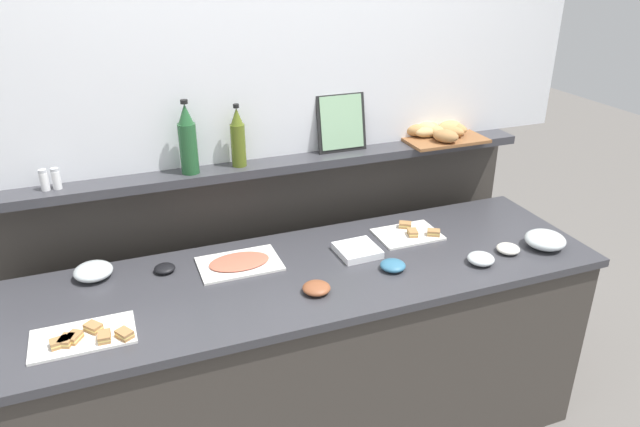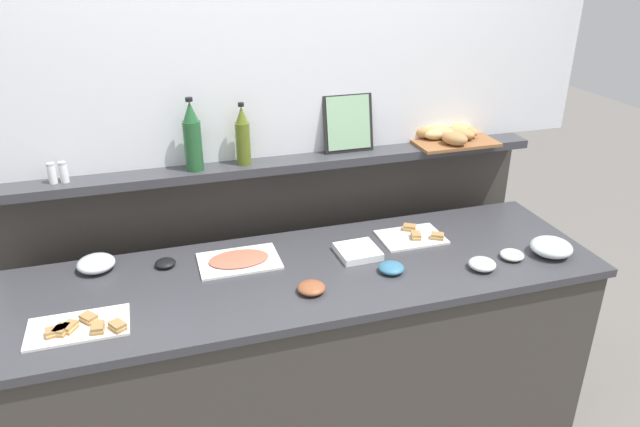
{
  "view_description": "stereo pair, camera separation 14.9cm",
  "coord_description": "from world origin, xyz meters",
  "px_view_note": "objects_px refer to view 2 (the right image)",
  "views": [
    {
      "loc": [
        -0.7,
        -1.95,
        2.12
      ],
      "look_at": [
        0.08,
        0.1,
        1.1
      ],
      "focal_mm": 33.12,
      "sensor_mm": 36.0,
      "label": 1
    },
    {
      "loc": [
        -0.56,
        -2.0,
        2.12
      ],
      "look_at": [
        0.08,
        0.1,
        1.1
      ],
      "focal_mm": 33.12,
      "sensor_mm": 36.0,
      "label": 2
    }
  ],
  "objects_px": {
    "framed_picture": "(348,123)",
    "condiment_bowl_teal": "(391,268)",
    "cold_cuts_platter": "(239,260)",
    "glass_bowl_large": "(551,248)",
    "salt_shaker": "(52,173)",
    "bread_basket": "(448,134)",
    "condiment_bowl_dark": "(165,263)",
    "condiment_bowl_red": "(311,288)",
    "olive_oil_bottle": "(243,137)",
    "glass_bowl_medium": "(482,265)",
    "sandwich_platter_side": "(80,327)",
    "condiment_bowl_cream": "(512,255)",
    "napkin_stack": "(358,252)",
    "wine_bottle_green": "(193,138)",
    "glass_bowl_small": "(96,264)",
    "sandwich_platter_front": "(413,236)",
    "pepper_shaker": "(64,172)"
  },
  "relations": [
    {
      "from": "framed_picture",
      "to": "condiment_bowl_teal",
      "type": "bearing_deg",
      "value": -92.02
    },
    {
      "from": "cold_cuts_platter",
      "to": "glass_bowl_large",
      "type": "distance_m",
      "value": 1.32
    },
    {
      "from": "salt_shaker",
      "to": "bread_basket",
      "type": "relative_size",
      "value": 0.22
    },
    {
      "from": "glass_bowl_large",
      "to": "condiment_bowl_teal",
      "type": "bearing_deg",
      "value": 174.9
    },
    {
      "from": "condiment_bowl_dark",
      "to": "salt_shaker",
      "type": "height_order",
      "value": "salt_shaker"
    },
    {
      "from": "condiment_bowl_red",
      "to": "framed_picture",
      "type": "height_order",
      "value": "framed_picture"
    },
    {
      "from": "cold_cuts_platter",
      "to": "salt_shaker",
      "type": "bearing_deg",
      "value": 155.64
    },
    {
      "from": "condiment_bowl_dark",
      "to": "olive_oil_bottle",
      "type": "xyz_separation_m",
      "value": [
        0.39,
        0.26,
        0.42
      ]
    },
    {
      "from": "glass_bowl_medium",
      "to": "condiment_bowl_teal",
      "type": "bearing_deg",
      "value": 166.72
    },
    {
      "from": "sandwich_platter_side",
      "to": "condiment_bowl_cream",
      "type": "relative_size",
      "value": 3.41
    },
    {
      "from": "napkin_stack",
      "to": "framed_picture",
      "type": "distance_m",
      "value": 0.63
    },
    {
      "from": "condiment_bowl_dark",
      "to": "framed_picture",
      "type": "bearing_deg",
      "value": 18.41
    },
    {
      "from": "condiment_bowl_cream",
      "to": "wine_bottle_green",
      "type": "bearing_deg",
      "value": 153.57
    },
    {
      "from": "glass_bowl_large",
      "to": "bread_basket",
      "type": "xyz_separation_m",
      "value": [
        -0.17,
        0.66,
        0.32
      ]
    },
    {
      "from": "glass_bowl_large",
      "to": "olive_oil_bottle",
      "type": "height_order",
      "value": "olive_oil_bottle"
    },
    {
      "from": "glass_bowl_small",
      "to": "wine_bottle_green",
      "type": "bearing_deg",
      "value": 23.84
    },
    {
      "from": "cold_cuts_platter",
      "to": "glass_bowl_small",
      "type": "xyz_separation_m",
      "value": [
        -0.56,
        0.11,
        0.02
      ]
    },
    {
      "from": "glass_bowl_large",
      "to": "olive_oil_bottle",
      "type": "distance_m",
      "value": 1.41
    },
    {
      "from": "olive_oil_bottle",
      "to": "salt_shaker",
      "type": "xyz_separation_m",
      "value": [
        -0.79,
        0.0,
        -0.08
      ]
    },
    {
      "from": "condiment_bowl_dark",
      "to": "salt_shaker",
      "type": "distance_m",
      "value": 0.59
    },
    {
      "from": "sandwich_platter_side",
      "to": "glass_bowl_small",
      "type": "xyz_separation_m",
      "value": [
        0.04,
        0.41,
        0.02
      ]
    },
    {
      "from": "sandwich_platter_side",
      "to": "salt_shaker",
      "type": "relative_size",
      "value": 3.91
    },
    {
      "from": "sandwich_platter_side",
      "to": "bread_basket",
      "type": "relative_size",
      "value": 0.85
    },
    {
      "from": "sandwich_platter_side",
      "to": "bread_basket",
      "type": "height_order",
      "value": "bread_basket"
    },
    {
      "from": "condiment_bowl_dark",
      "to": "bread_basket",
      "type": "relative_size",
      "value": 0.21
    },
    {
      "from": "wine_bottle_green",
      "to": "cold_cuts_platter",
      "type": "bearing_deg",
      "value": -68.47
    },
    {
      "from": "sandwich_platter_front",
      "to": "wine_bottle_green",
      "type": "distance_m",
      "value": 1.06
    },
    {
      "from": "condiment_bowl_cream",
      "to": "bread_basket",
      "type": "distance_m",
      "value": 0.72
    },
    {
      "from": "glass_bowl_small",
      "to": "condiment_bowl_red",
      "type": "relative_size",
      "value": 1.41
    },
    {
      "from": "napkin_stack",
      "to": "condiment_bowl_teal",
      "type": "bearing_deg",
      "value": -65.35
    },
    {
      "from": "sandwich_platter_side",
      "to": "condiment_bowl_cream",
      "type": "bearing_deg",
      "value": -0.03
    },
    {
      "from": "sandwich_platter_side",
      "to": "cold_cuts_platter",
      "type": "relative_size",
      "value": 1.02
    },
    {
      "from": "sandwich_platter_side",
      "to": "framed_picture",
      "type": "height_order",
      "value": "framed_picture"
    },
    {
      "from": "cold_cuts_platter",
      "to": "glass_bowl_small",
      "type": "distance_m",
      "value": 0.57
    },
    {
      "from": "glass_bowl_medium",
      "to": "framed_picture",
      "type": "bearing_deg",
      "value": 116.15
    },
    {
      "from": "condiment_bowl_red",
      "to": "framed_picture",
      "type": "relative_size",
      "value": 0.4
    },
    {
      "from": "glass_bowl_small",
      "to": "salt_shaker",
      "type": "bearing_deg",
      "value": 121.53
    },
    {
      "from": "sandwich_platter_front",
      "to": "glass_bowl_large",
      "type": "xyz_separation_m",
      "value": [
        0.49,
        -0.31,
        0.02
      ]
    },
    {
      "from": "napkin_stack",
      "to": "olive_oil_bottle",
      "type": "distance_m",
      "value": 0.71
    },
    {
      "from": "pepper_shaker",
      "to": "sandwich_platter_side",
      "type": "bearing_deg",
      "value": -86.19
    },
    {
      "from": "sandwich_platter_side",
      "to": "sandwich_platter_front",
      "type": "bearing_deg",
      "value": 11.84
    },
    {
      "from": "glass_bowl_large",
      "to": "wine_bottle_green",
      "type": "xyz_separation_m",
      "value": [
        -1.4,
        0.62,
        0.43
      ]
    },
    {
      "from": "glass_bowl_small",
      "to": "olive_oil_bottle",
      "type": "distance_m",
      "value": 0.81
    },
    {
      "from": "glass_bowl_large",
      "to": "pepper_shaker",
      "type": "distance_m",
      "value": 2.06
    },
    {
      "from": "glass_bowl_small",
      "to": "condiment_bowl_cream",
      "type": "distance_m",
      "value": 1.72
    },
    {
      "from": "bread_basket",
      "to": "sandwich_platter_front",
      "type": "bearing_deg",
      "value": -133.12
    },
    {
      "from": "condiment_bowl_teal",
      "to": "salt_shaker",
      "type": "bearing_deg",
      "value": 155.7
    },
    {
      "from": "condiment_bowl_cream",
      "to": "condiment_bowl_teal",
      "type": "relative_size",
      "value": 0.95
    },
    {
      "from": "framed_picture",
      "to": "sandwich_platter_side",
      "type": "bearing_deg",
      "value": -151.38
    },
    {
      "from": "sandwich_platter_front",
      "to": "bread_basket",
      "type": "height_order",
      "value": "bread_basket"
    }
  ]
}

